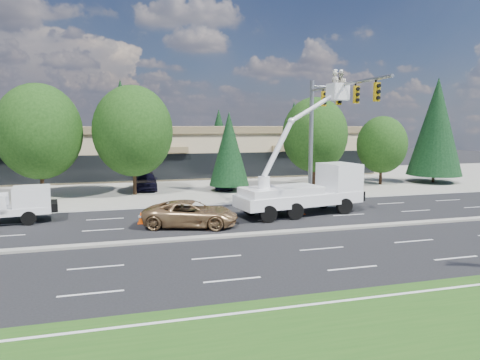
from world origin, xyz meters
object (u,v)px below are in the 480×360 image
object	(u,v)px
utility_pickup	(7,209)
minivan	(191,214)
signal_mast	(325,120)
bucket_truck	(311,183)

from	to	relation	value
utility_pickup	minivan	size ratio (longest dim) A/B	1.08
signal_mast	minivan	world-z (taller)	signal_mast
bucket_truck	minivan	bearing A→B (deg)	-179.42
utility_pickup	bucket_truck	distance (m)	18.40
bucket_truck	minivan	size ratio (longest dim) A/B	1.75
bucket_truck	minivan	world-z (taller)	bucket_truck
signal_mast	utility_pickup	xyz separation A→B (m)	(-20.45, -0.78, -5.19)
utility_pickup	bucket_truck	world-z (taller)	bucket_truck
utility_pickup	signal_mast	bearing A→B (deg)	-6.46
signal_mast	utility_pickup	bearing A→B (deg)	-177.81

